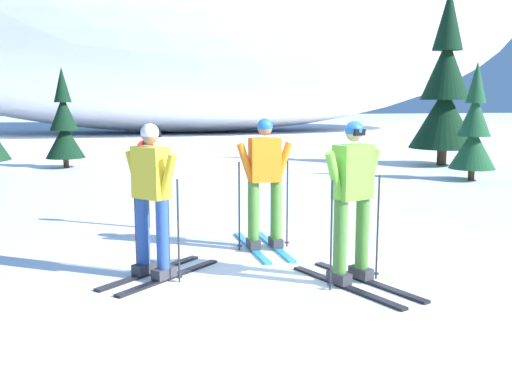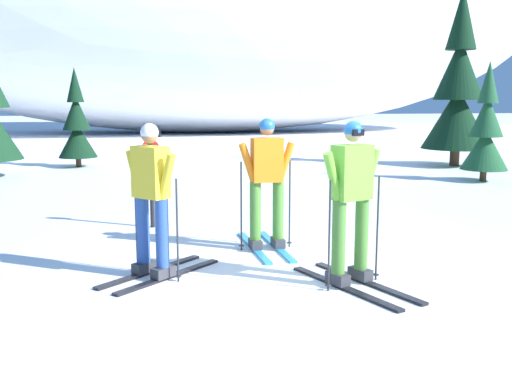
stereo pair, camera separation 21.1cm
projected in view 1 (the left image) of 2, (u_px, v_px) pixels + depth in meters
The scene contains 8 objects.
ground_plane at pixel (291, 278), 6.66m from camera, with size 120.00×120.00×0.00m, color white.
skier_orange_jacket at pixel (265, 182), 7.78m from camera, with size 0.78×1.70×1.79m.
skier_lime_jacket at pixel (353, 199), 6.35m from camera, with size 1.06×1.74×1.82m.
skier_yellow_jacket at pixel (152, 198), 6.53m from camera, with size 1.46×1.41×1.78m.
pine_tree_center_left at pixel (64, 126), 16.80m from camera, with size 1.13×1.13×2.92m.
pine_tree_center_right at pixel (474, 131), 14.27m from camera, with size 1.13×1.13×2.93m.
pine_tree_far_right at pixel (445, 93), 17.29m from camera, with size 2.02×2.02×5.24m.
trail_marker_post at pixel (146, 178), 9.09m from camera, with size 0.28×0.07×1.41m.
Camera 1 is at (-1.68, -6.20, 2.08)m, focal length 40.49 mm.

